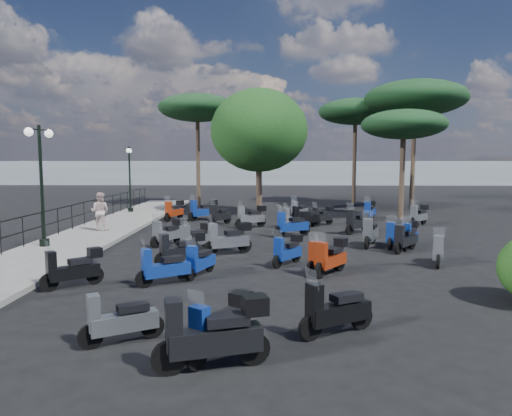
{
  "coord_description": "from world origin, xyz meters",
  "views": [
    {
      "loc": [
        0.81,
        -16.43,
        3.25
      ],
      "look_at": [
        0.41,
        2.77,
        1.2
      ],
      "focal_mm": 32.0,
      "sensor_mm": 36.0,
      "label": 1
    }
  ],
  "objects_px": {
    "scooter_13": "(288,251)",
    "scooter_17": "(322,216)",
    "scooter_8": "(200,262)",
    "scooter_11": "(203,210)",
    "scooter_0": "(120,321)",
    "scooter_6": "(220,329)",
    "scooter_9": "(229,239)",
    "scooter_31": "(167,233)",
    "scooter_29": "(370,211)",
    "broadleaf_tree": "(259,131)",
    "lamp_post_1": "(41,178)",
    "lamp_post_2": "(130,175)",
    "scooter_23": "(299,212)",
    "pine_1": "(415,99)",
    "scooter_2": "(181,250)",
    "scooter_3": "(196,238)",
    "pine_0": "(356,112)",
    "scooter_21": "(370,234)",
    "scooter_15": "(293,224)",
    "scooter_27": "(357,223)",
    "scooter_7": "(164,268)",
    "scooter_28": "(419,215)",
    "scooter_12": "(213,335)",
    "scooter_10": "(251,217)",
    "scooter_5": "(174,211)",
    "scooter_26": "(405,239)",
    "scooter_18": "(335,311)",
    "scooter_14": "(331,258)",
    "scooter_25": "(438,251)",
    "scooter_4": "(219,216)",
    "scooter_30": "(394,235)",
    "scooter_19": "(324,258)",
    "pine_2": "(197,108)",
    "scooter_16": "(305,218)",
    "scooter_20": "(410,236)",
    "scooter_22": "(294,219)",
    "pedestrian_far": "(100,211)"
  },
  "relations": [
    {
      "from": "pedestrian_far",
      "to": "scooter_21",
      "type": "distance_m",
      "value": 11.51
    },
    {
      "from": "scooter_30",
      "to": "scooter_28",
      "type": "bearing_deg",
      "value": -85.68
    },
    {
      "from": "scooter_29",
      "to": "scooter_3",
      "type": "bearing_deg",
      "value": 73.09
    },
    {
      "from": "scooter_0",
      "to": "pine_0",
      "type": "distance_m",
      "value": 28.29
    },
    {
      "from": "scooter_23",
      "to": "scooter_2",
      "type": "bearing_deg",
      "value": 100.85
    },
    {
      "from": "lamp_post_2",
      "to": "scooter_20",
      "type": "xyz_separation_m",
      "value": [
        13.32,
        -10.37,
        -1.87
      ]
    },
    {
      "from": "scooter_17",
      "to": "pine_0",
      "type": "distance_m",
      "value": 13.44
    },
    {
      "from": "scooter_12",
      "to": "scooter_18",
      "type": "bearing_deg",
      "value": -72.3
    },
    {
      "from": "scooter_10",
      "to": "scooter_22",
      "type": "xyz_separation_m",
      "value": [
        2.04,
        0.05,
        -0.09
      ]
    },
    {
      "from": "scooter_10",
      "to": "pine_0",
      "type": "distance_m",
      "value": 15.45
    },
    {
      "from": "scooter_23",
      "to": "scooter_25",
      "type": "relative_size",
      "value": 0.97
    },
    {
      "from": "lamp_post_1",
      "to": "lamp_post_2",
      "type": "distance_m",
      "value": 10.9
    },
    {
      "from": "lamp_post_2",
      "to": "scooter_4",
      "type": "relative_size",
      "value": 2.59
    },
    {
      "from": "scooter_14",
      "to": "scooter_21",
      "type": "distance_m",
      "value": 4.67
    },
    {
      "from": "scooter_0",
      "to": "scooter_29",
      "type": "relative_size",
      "value": 0.89
    },
    {
      "from": "scooter_19",
      "to": "scooter_27",
      "type": "distance_m",
      "value": 7.45
    },
    {
      "from": "scooter_5",
      "to": "scooter_26",
      "type": "bearing_deg",
      "value": 161.34
    },
    {
      "from": "scooter_0",
      "to": "scooter_6",
      "type": "xyz_separation_m",
      "value": [
        1.83,
        -0.49,
        0.06
      ]
    },
    {
      "from": "scooter_10",
      "to": "broadleaf_tree",
      "type": "bearing_deg",
      "value": -37.84
    },
    {
      "from": "scooter_14",
      "to": "scooter_25",
      "type": "distance_m",
      "value": 3.69
    },
    {
      "from": "scooter_0",
      "to": "scooter_15",
      "type": "height_order",
      "value": "scooter_15"
    },
    {
      "from": "pedestrian_far",
      "to": "scooter_6",
      "type": "height_order",
      "value": "pedestrian_far"
    },
    {
      "from": "scooter_8",
      "to": "scooter_11",
      "type": "height_order",
      "value": "scooter_11"
    },
    {
      "from": "scooter_15",
      "to": "scooter_27",
      "type": "relative_size",
      "value": 1.15
    },
    {
      "from": "scooter_4",
      "to": "scooter_31",
      "type": "height_order",
      "value": "scooter_4"
    },
    {
      "from": "scooter_6",
      "to": "scooter_15",
      "type": "bearing_deg",
      "value": -65.83
    },
    {
      "from": "pine_2",
      "to": "scooter_16",
      "type": "bearing_deg",
      "value": -57.41
    },
    {
      "from": "pine_1",
      "to": "scooter_2",
      "type": "bearing_deg",
      "value": -126.6
    },
    {
      "from": "scooter_13",
      "to": "scooter_17",
      "type": "height_order",
      "value": "scooter_17"
    },
    {
      "from": "lamp_post_1",
      "to": "lamp_post_2",
      "type": "xyz_separation_m",
      "value": [
        -0.11,
        10.89,
        -0.25
      ]
    },
    {
      "from": "scooter_0",
      "to": "scooter_4",
      "type": "distance_m",
      "value": 14.67
    },
    {
      "from": "scooter_5",
      "to": "scooter_14",
      "type": "distance_m",
      "value": 13.3
    },
    {
      "from": "scooter_23",
      "to": "scooter_17",
      "type": "bearing_deg",
      "value": 152.52
    },
    {
      "from": "scooter_11",
      "to": "scooter_7",
      "type": "bearing_deg",
      "value": 144.23
    },
    {
      "from": "lamp_post_1",
      "to": "scooter_23",
      "type": "relative_size",
      "value": 2.95
    },
    {
      "from": "scooter_12",
      "to": "pine_1",
      "type": "relative_size",
      "value": 0.22
    },
    {
      "from": "pine_0",
      "to": "scooter_30",
      "type": "bearing_deg",
      "value": -95.87
    },
    {
      "from": "scooter_9",
      "to": "scooter_31",
      "type": "height_order",
      "value": "scooter_9"
    },
    {
      "from": "scooter_23",
      "to": "scooter_31",
      "type": "bearing_deg",
      "value": 86.51
    },
    {
      "from": "scooter_0",
      "to": "scooter_6",
      "type": "relative_size",
      "value": 0.98
    },
    {
      "from": "scooter_0",
      "to": "scooter_19",
      "type": "height_order",
      "value": "scooter_19"
    },
    {
      "from": "pedestrian_far",
      "to": "scooter_26",
      "type": "xyz_separation_m",
      "value": [
        12.17,
        -3.71,
        -0.55
      ]
    },
    {
      "from": "scooter_4",
      "to": "scooter_23",
      "type": "xyz_separation_m",
      "value": [
        4.09,
        1.9,
        -0.01
      ]
    },
    {
      "from": "scooter_6",
      "to": "scooter_28",
      "type": "relative_size",
      "value": 1.06
    },
    {
      "from": "scooter_13",
      "to": "scooter_28",
      "type": "height_order",
      "value": "scooter_28"
    },
    {
      "from": "scooter_3",
      "to": "pine_0",
      "type": "height_order",
      "value": "pine_0"
    },
    {
      "from": "lamp_post_2",
      "to": "scooter_10",
      "type": "relative_size",
      "value": 2.6
    },
    {
      "from": "scooter_8",
      "to": "scooter_21",
      "type": "distance_m",
      "value": 7.28
    },
    {
      "from": "scooter_29",
      "to": "broadleaf_tree",
      "type": "relative_size",
      "value": 0.21
    },
    {
      "from": "scooter_15",
      "to": "pine_0",
      "type": "height_order",
      "value": "pine_0"
    }
  ]
}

